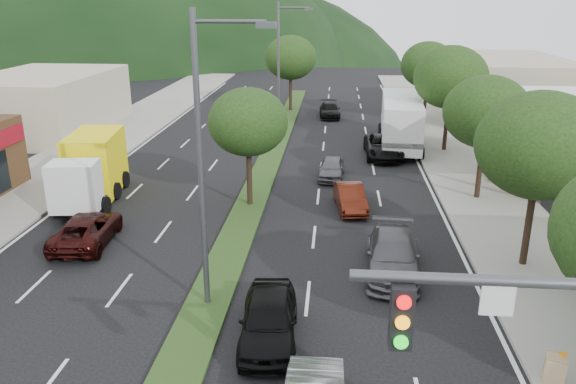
# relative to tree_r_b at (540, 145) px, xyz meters

# --- Properties ---
(sidewalk_right) EXTENTS (5.00, 90.00, 0.15)m
(sidewalk_right) POSITION_rel_tree_r_b_xyz_m (0.50, 13.00, -4.96)
(sidewalk_right) COLOR gray
(sidewalk_right) RESTS_ON ground
(sidewalk_left) EXTENTS (6.00, 90.00, 0.15)m
(sidewalk_left) POSITION_rel_tree_r_b_xyz_m (-25.00, 13.00, -4.96)
(sidewalk_left) COLOR gray
(sidewalk_left) RESTS_ON ground
(median) EXTENTS (1.60, 56.00, 0.12)m
(median) POSITION_rel_tree_r_b_xyz_m (-12.00, 16.00, -4.98)
(median) COLOR #233E16
(median) RESTS_ON ground
(bldg_left_far) EXTENTS (9.00, 14.00, 4.60)m
(bldg_left_far) POSITION_rel_tree_r_b_xyz_m (-31.00, 22.00, -2.74)
(bldg_left_far) COLOR #BDB396
(bldg_left_far) RESTS_ON ground
(bldg_right_far) EXTENTS (10.00, 16.00, 5.20)m
(bldg_right_far) POSITION_rel_tree_r_b_xyz_m (7.50, 32.00, -2.44)
(bldg_right_far) COLOR #BDB396
(bldg_right_far) RESTS_ON ground
(tree_r_b) EXTENTS (4.80, 4.80, 6.94)m
(tree_r_b) POSITION_rel_tree_r_b_xyz_m (0.00, 0.00, 0.00)
(tree_r_b) COLOR black
(tree_r_b) RESTS_ON sidewalk_right
(tree_r_c) EXTENTS (4.40, 4.40, 6.48)m
(tree_r_c) POSITION_rel_tree_r_b_xyz_m (0.00, 8.00, -0.29)
(tree_r_c) COLOR black
(tree_r_c) RESTS_ON sidewalk_right
(tree_r_d) EXTENTS (5.00, 5.00, 7.17)m
(tree_r_d) POSITION_rel_tree_r_b_xyz_m (0.00, 18.00, 0.14)
(tree_r_d) COLOR black
(tree_r_d) RESTS_ON sidewalk_right
(tree_r_e) EXTENTS (4.60, 4.60, 6.71)m
(tree_r_e) POSITION_rel_tree_r_b_xyz_m (0.00, 28.00, -0.14)
(tree_r_e) COLOR black
(tree_r_e) RESTS_ON sidewalk_right
(tree_med_near) EXTENTS (4.00, 4.00, 6.02)m
(tree_med_near) POSITION_rel_tree_r_b_xyz_m (-12.00, 6.00, -0.61)
(tree_med_near) COLOR black
(tree_med_near) RESTS_ON median
(tree_med_far) EXTENTS (4.80, 4.80, 6.94)m
(tree_med_far) POSITION_rel_tree_r_b_xyz_m (-12.00, 32.00, -0.03)
(tree_med_far) COLOR black
(tree_med_far) RESTS_ON median
(streetlight_near) EXTENTS (2.60, 0.25, 10.00)m
(streetlight_near) POSITION_rel_tree_r_b_xyz_m (-11.79, -4.00, 0.55)
(streetlight_near) COLOR #47494C
(streetlight_near) RESTS_ON ground
(streetlight_mid) EXTENTS (2.60, 0.25, 10.00)m
(streetlight_mid) POSITION_rel_tree_r_b_xyz_m (-11.79, 21.00, 0.55)
(streetlight_mid) COLOR #47494C
(streetlight_mid) RESTS_ON ground
(suv_maroon) EXTENTS (2.52, 4.83, 1.30)m
(suv_maroon) POSITION_rel_tree_r_b_xyz_m (-18.41, 0.69, -4.39)
(suv_maroon) COLOR black
(suv_maroon) RESTS_ON ground
(car_queue_a) EXTENTS (2.04, 4.49, 1.50)m
(car_queue_a) POSITION_rel_tree_r_b_xyz_m (-9.59, -5.95, -4.29)
(car_queue_a) COLOR black
(car_queue_a) RESTS_ON ground
(car_queue_b) EXTENTS (2.39, 5.15, 1.46)m
(car_queue_b) POSITION_rel_tree_r_b_xyz_m (-5.29, -0.95, -4.31)
(car_queue_b) COLOR #4B4B50
(car_queue_b) RESTS_ON ground
(car_queue_c) EXTENTS (1.81, 3.94, 1.25)m
(car_queue_c) POSITION_rel_tree_r_b_xyz_m (-6.82, 5.97, -4.41)
(car_queue_c) COLOR #50190D
(car_queue_c) RESTS_ON ground
(car_queue_d) EXTENTS (2.51, 5.25, 1.45)m
(car_queue_d) POSITION_rel_tree_r_b_xyz_m (-4.39, 16.16, -4.31)
(car_queue_d) COLOR black
(car_queue_d) RESTS_ON ground
(car_queue_e) EXTENTS (1.65, 3.69, 1.23)m
(car_queue_e) POSITION_rel_tree_r_b_xyz_m (-7.84, 11.16, -4.42)
(car_queue_e) COLOR #525257
(car_queue_e) RESTS_ON ground
(car_queue_f) EXTENTS (2.02, 4.50, 1.28)m
(car_queue_f) POSITION_rel_tree_r_b_xyz_m (-8.22, 29.44, -4.40)
(car_queue_f) COLOR black
(car_queue_f) RESTS_ON ground
(box_truck) EXTENTS (3.39, 7.10, 3.37)m
(box_truck) POSITION_rel_tree_r_b_xyz_m (-20.55, 6.52, -3.44)
(box_truck) COLOR white
(box_truck) RESTS_ON ground
(motorhome) EXTENTS (3.46, 9.47, 3.57)m
(motorhome) POSITION_rel_tree_r_b_xyz_m (-3.02, 19.03, -3.13)
(motorhome) COLOR silver
(motorhome) RESTS_ON ground
(a_frame_sign) EXTENTS (0.71, 0.76, 1.22)m
(a_frame_sign) POSITION_rel_tree_r_b_xyz_m (-1.50, -7.66, -4.35)
(a_frame_sign) COLOR tan
(a_frame_sign) RESTS_ON sidewalk_right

